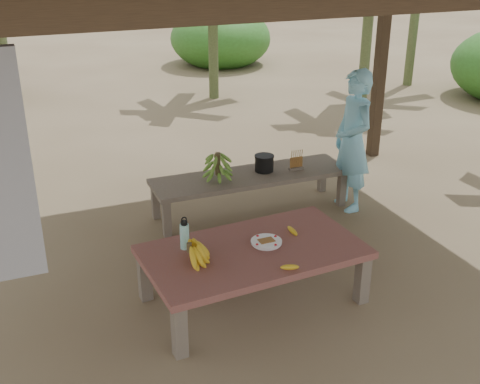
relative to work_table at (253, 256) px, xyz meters
name	(u,v)px	position (x,y,z in m)	size (l,w,h in m)	color
ground	(255,272)	(0.20, 0.42, -0.43)	(80.00, 80.00, 0.00)	brown
work_table	(253,256)	(0.00, 0.00, 0.00)	(1.86, 1.12, 0.50)	brown
bench	(251,179)	(0.67, 1.64, -0.04)	(2.20, 0.61, 0.45)	brown
ripe_banana_bunch	(189,252)	(-0.55, -0.01, 0.16)	(0.31, 0.27, 0.19)	gold
plate	(266,242)	(0.13, 0.03, 0.08)	(0.26, 0.26, 0.04)	white
loose_banana_front	(290,267)	(0.13, -0.41, 0.09)	(0.04, 0.16, 0.04)	gold
loose_banana_side	(293,231)	(0.43, 0.13, 0.09)	(0.04, 0.15, 0.04)	gold
water_flask	(185,235)	(-0.52, 0.22, 0.19)	(0.08, 0.08, 0.29)	#41CCBC
green_banana_stalk	(218,166)	(0.29, 1.64, 0.17)	(0.28, 0.28, 0.32)	#598C2D
cooking_pot	(264,163)	(0.85, 1.68, 0.10)	(0.21, 0.21, 0.18)	black
skewer_rack	(296,160)	(1.20, 1.58, 0.14)	(0.18, 0.08, 0.24)	#A57F47
woman	(353,141)	(1.76, 1.34, 0.36)	(0.58, 0.38, 1.58)	#78C6E4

